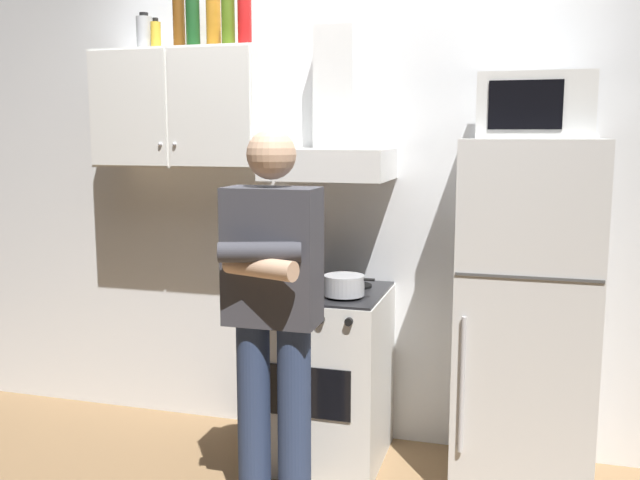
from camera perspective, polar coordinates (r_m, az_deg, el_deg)
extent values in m
plane|color=olive|center=(3.49, 0.00, -18.99)|extent=(7.00, 7.00, 0.00)
cube|color=white|center=(3.69, 2.60, 4.42)|extent=(4.80, 0.10, 2.70)
cube|color=white|center=(3.77, -11.07, 10.45)|extent=(0.90, 0.34, 0.60)
cube|color=white|center=(3.72, -15.46, 10.33)|extent=(0.43, 0.01, 0.58)
cube|color=white|center=(3.51, -9.07, 10.65)|extent=(0.43, 0.01, 0.58)
sphere|color=#B2B2B7|center=(3.62, -12.92, 7.62)|extent=(0.02, 0.02, 0.02)
sphere|color=#B2B2B7|center=(3.58, -11.79, 7.65)|extent=(0.02, 0.02, 0.02)
cube|color=white|center=(3.56, 0.35, -11.00)|extent=(0.60, 0.60, 0.85)
cube|color=black|center=(3.44, 0.36, -4.22)|extent=(0.59, 0.59, 0.01)
cube|color=black|center=(3.27, -1.13, -12.31)|extent=(0.42, 0.01, 0.24)
cylinder|color=black|center=(3.36, -2.34, -4.31)|extent=(0.16, 0.16, 0.01)
cylinder|color=black|center=(3.29, 1.98, -4.60)|extent=(0.16, 0.16, 0.01)
cylinder|color=black|center=(3.58, -1.12, -3.49)|extent=(0.16, 0.16, 0.01)
cylinder|color=black|center=(3.51, 2.94, -3.73)|extent=(0.16, 0.16, 0.01)
cylinder|color=black|center=(3.22, -4.61, -6.14)|extent=(0.04, 0.02, 0.04)
cylinder|color=black|center=(3.18, -2.40, -6.32)|extent=(0.04, 0.02, 0.04)
cylinder|color=black|center=(3.14, 0.04, -6.51)|extent=(0.04, 0.02, 0.04)
cylinder|color=black|center=(3.11, 2.36, -6.68)|extent=(0.04, 0.02, 0.04)
cube|color=white|center=(3.43, 0.73, 6.21)|extent=(0.60, 0.44, 0.15)
cube|color=white|center=(3.57, 1.36, 12.32)|extent=(0.20, 0.16, 0.60)
cube|color=silver|center=(3.33, 16.40, -6.00)|extent=(0.60, 0.60, 1.60)
cube|color=#4C4C4C|center=(2.98, 16.60, -2.96)|extent=(0.59, 0.01, 0.01)
cylinder|color=silver|center=(3.10, 11.50, -11.52)|extent=(0.02, 0.02, 0.60)
cube|color=silver|center=(3.25, 17.11, 10.38)|extent=(0.48, 0.36, 0.28)
cube|color=black|center=(3.06, 16.40, 10.54)|extent=(0.30, 0.01, 0.20)
cylinder|color=navy|center=(3.07, -5.40, -14.33)|extent=(0.14, 0.14, 0.85)
cylinder|color=navy|center=(3.01, -2.10, -14.75)|extent=(0.14, 0.14, 0.85)
cube|color=#3F3F47|center=(2.84, -3.91, -1.33)|extent=(0.38, 0.20, 0.56)
cylinder|color=#3F3F47|center=(2.70, -4.93, -0.99)|extent=(0.33, 0.17, 0.08)
cylinder|color=#DBAD89|center=(2.71, -4.92, -2.24)|extent=(0.33, 0.17, 0.08)
sphere|color=#DBAD89|center=(2.80, -3.99, 6.97)|extent=(0.20, 0.20, 0.20)
cylinder|color=#B7BABF|center=(3.28, 1.98, -3.70)|extent=(0.19, 0.19, 0.09)
cylinder|color=black|center=(3.30, -0.05, -3.02)|extent=(0.05, 0.01, 0.01)
cylinder|color=black|center=(3.24, 4.05, -3.25)|extent=(0.05, 0.01, 0.01)
cylinder|color=#4C6B19|center=(3.65, -7.49, 17.13)|extent=(0.07, 0.07, 0.23)
cylinder|color=#B2B5BA|center=(3.89, -14.12, 16.00)|extent=(0.08, 0.08, 0.17)
cylinder|color=black|center=(3.91, -14.18, 17.39)|extent=(0.05, 0.05, 0.02)
cylinder|color=brown|center=(3.84, -11.43, 16.83)|extent=(0.06, 0.06, 0.26)
cylinder|color=#B7721E|center=(3.77, -8.68, 17.25)|extent=(0.08, 0.08, 0.28)
cylinder|color=#19471E|center=(3.79, -10.33, 17.23)|extent=(0.07, 0.07, 0.29)
cylinder|color=red|center=(3.63, -6.17, 17.32)|extent=(0.07, 0.07, 0.24)
cylinder|color=gold|center=(3.83, -13.24, 15.90)|extent=(0.05, 0.05, 0.14)
cylinder|color=black|center=(3.84, -13.28, 17.07)|extent=(0.03, 0.03, 0.02)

